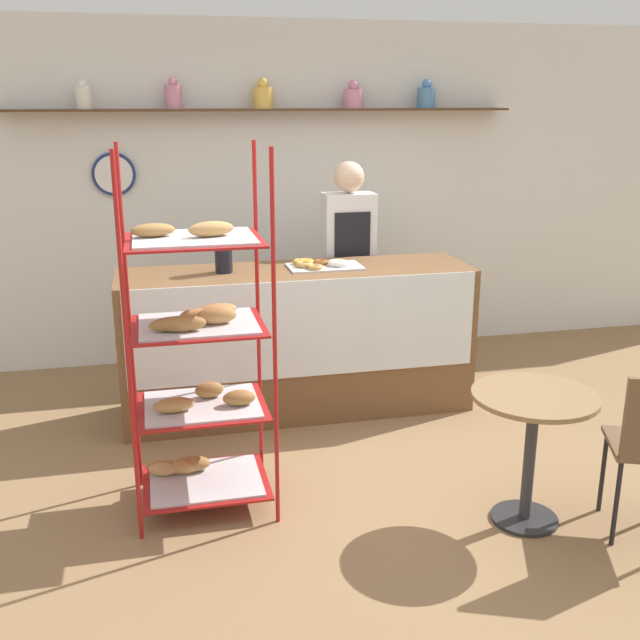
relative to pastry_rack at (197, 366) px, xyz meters
The scene contains 8 objects.
ground_plane 1.09m from the pastry_rack, ahead, with size 14.00×14.00×0.00m, color olive.
back_wall 2.60m from the pastry_rack, 72.76° to the left, with size 10.00×0.30×2.70m.
display_counter 1.39m from the pastry_rack, 56.65° to the left, with size 2.38×0.65×1.00m.
pastry_rack is the anchor object (origin of this frame).
person_worker 2.06m from the pastry_rack, 52.83° to the left, with size 0.38×0.23×1.67m.
cafe_table 1.72m from the pastry_rack, 19.11° to the right, with size 0.62×0.62×0.71m.
coffee_carafe 1.25m from the pastry_rack, 76.99° to the left, with size 0.11×0.11×0.32m.
donut_tray_counter 1.50m from the pastry_rack, 51.92° to the left, with size 0.50×0.29×0.05m.
Camera 1 is at (-0.95, -3.73, 2.11)m, focal length 42.00 mm.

